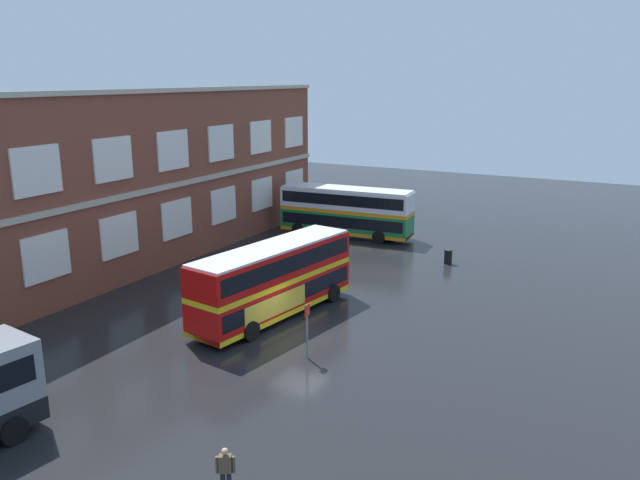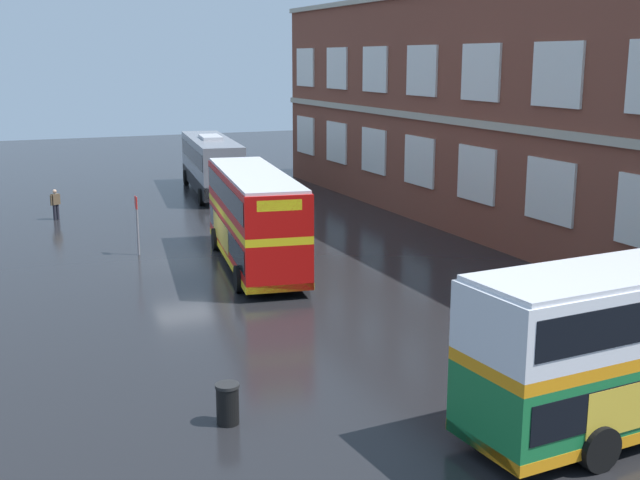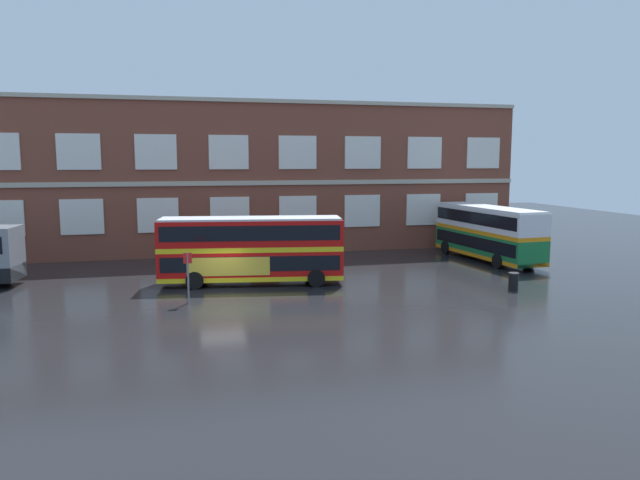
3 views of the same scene
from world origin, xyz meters
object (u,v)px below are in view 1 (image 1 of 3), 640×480
Objects in this scene: double_decker_near at (274,279)px; double_decker_middle at (346,211)px; station_litter_bin at (448,256)px; waiting_passenger at (226,470)px; bus_stand_flag at (307,326)px.

double_decker_middle is at bearing 13.37° from double_decker_near.
station_litter_bin is at bearing -111.39° from double_decker_middle.
double_decker_near reaches higher than waiting_passenger.
bus_stand_flag is at bearing -132.62° from double_decker_near.
bus_stand_flag is 18.51m from station_litter_bin.
double_decker_near is 4.17× the size of bus_stand_flag.
waiting_passenger is 0.63× the size of bus_stand_flag.
bus_stand_flag is (-3.92, -4.26, -0.51)m from double_decker_near.
double_decker_middle is at bearing 68.61° from station_litter_bin.
waiting_passenger is (-14.02, -6.90, -1.22)m from double_decker_near.
station_litter_bin is at bearing 2.68° from waiting_passenger.
waiting_passenger is 10.46m from bus_stand_flag.
waiting_passenger is (-32.42, -11.27, -1.22)m from double_decker_middle.
double_decker_near is 18.91m from double_decker_middle.
double_decker_near is at bearing -166.63° from double_decker_middle.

